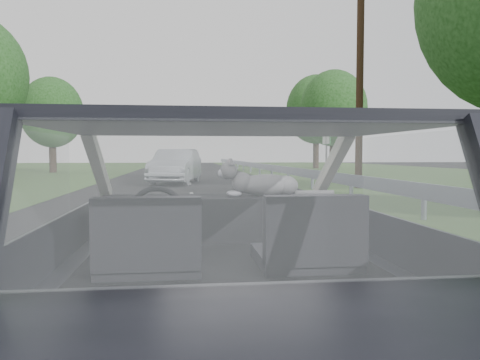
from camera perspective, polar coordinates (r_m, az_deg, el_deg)
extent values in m
cube|color=black|center=(2.65, -1.77, -9.08)|extent=(1.80, 4.00, 1.45)
cube|color=black|center=(3.25, -2.75, -4.59)|extent=(1.58, 0.45, 0.30)
cube|color=black|center=(2.33, -11.03, -6.95)|extent=(0.50, 0.72, 0.42)
cube|color=black|center=(2.41, 8.42, -6.60)|extent=(0.50, 0.72, 0.42)
torus|color=black|center=(2.94, -10.16, -4.07)|extent=(0.36, 0.36, 0.04)
ellipsoid|color=gray|center=(3.23, 3.22, -0.44)|extent=(0.60, 0.23, 0.26)
cube|color=#8F95A8|center=(13.39, 12.95, 0.05)|extent=(0.05, 90.00, 0.32)
imported|color=#A5ABB3|center=(20.73, -7.83, 1.66)|extent=(2.61, 4.86, 1.52)
cube|color=#237030|center=(25.80, 10.48, 2.89)|extent=(0.22, 0.96, 2.38)
cylinder|color=#3A2719|center=(18.54, 14.40, 12.01)|extent=(0.30, 0.30, 8.35)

